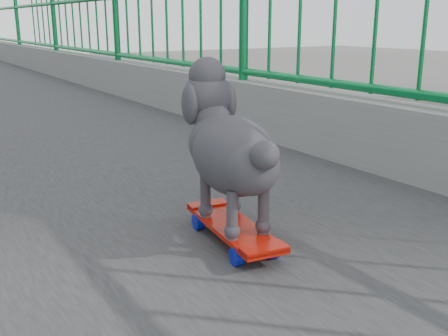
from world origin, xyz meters
TOP-DOWN VIEW (x-y plane):
  - railing at (0.00, 0.00)m, footprint 3.00×24.00m
  - skateboard at (0.38, 0.58)m, footprint 0.19×0.45m
  - poodle at (0.38, 0.61)m, footprint 0.26×0.52m

SIDE VIEW (x-z plane):
  - skateboard at x=0.38m, z-range 7.01..7.07m
  - railing at x=0.00m, z-range 6.50..7.92m
  - poodle at x=0.38m, z-range 7.07..7.51m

